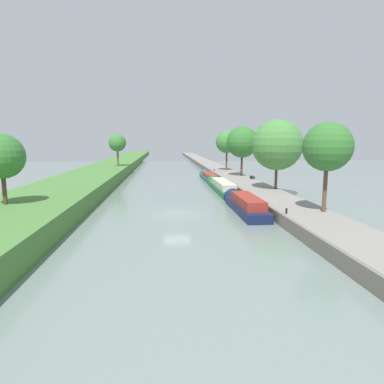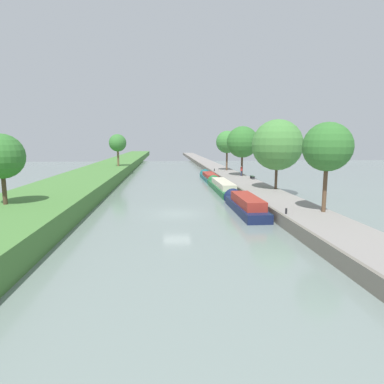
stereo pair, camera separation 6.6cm
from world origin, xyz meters
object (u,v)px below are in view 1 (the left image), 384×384
Objects in this scene: mooring_bollard_far at (214,170)px; park_bench at (252,177)px; mooring_bollard_near at (286,211)px; narrowboat_navy at (244,204)px; narrowboat_teal at (208,177)px; person_walking at (241,171)px; narrowboat_green at (221,186)px.

park_bench is at bearing -74.66° from mooring_bollard_far.
narrowboat_navy is at bearing 108.39° from mooring_bollard_near.
mooring_bollard_near is at bearing -98.86° from park_bench.
mooring_bollard_far is (1.80, 5.20, 0.71)m from narrowboat_teal.
narrowboat_teal is 7.14× the size of person_walking.
narrowboat_navy is 0.92× the size of narrowboat_teal.
narrowboat_green is at bearing -118.07° from person_walking.
narrowboat_navy reaches higher than park_bench.
mooring_bollard_far is at bearing 90.00° from mooring_bollard_near.
narrowboat_navy is 7.25× the size of park_bench.
narrowboat_navy is 24.15× the size of mooring_bollard_near.
mooring_bollard_far is 14.06m from park_bench.
person_walking is 4.49m from park_bench.
mooring_bollard_near is (1.94, -5.83, 0.52)m from narrowboat_navy.
mooring_bollard_near is 24.14m from park_bench.
park_bench is at bearing 81.14° from mooring_bollard_near.
park_bench is at bearing 72.56° from narrowboat_navy.
person_walking is 1.11× the size of park_bench.
person_walking reaches higher than narrowboat_teal.
person_walking is (4.93, 9.25, 1.23)m from narrowboat_green.
narrowboat_navy is 0.77× the size of narrowboat_green.
narrowboat_navy is at bearing -90.30° from narrowboat_teal.
mooring_bollard_near is at bearing -71.61° from narrowboat_navy.
narrowboat_teal is at bearing 140.93° from person_walking.
narrowboat_teal is 26.32× the size of mooring_bollard_far.
narrowboat_green is 8.55× the size of person_walking.
narrowboat_green reaches higher than park_bench.
person_walking reaches higher than narrowboat_navy.
mooring_bollard_near is 1.00× the size of mooring_bollard_far.
mooring_bollard_far reaches higher than narrowboat_teal.
mooring_bollard_far is at bearing 70.89° from narrowboat_teal.
narrowboat_teal is 10.05m from park_bench.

